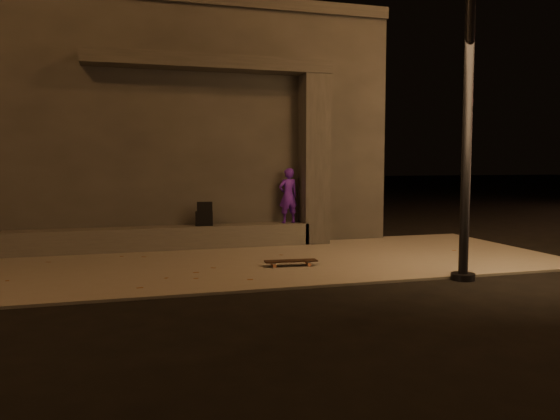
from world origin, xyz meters
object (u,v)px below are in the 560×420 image
object	(u,v)px
skateboard	(291,261)
street_lamp_0	(471,6)
skateboarder	(288,196)
backpack	(204,217)
column	(314,160)

from	to	relation	value
skateboard	street_lamp_0	xyz separation A→B (m)	(2.24, -1.59, 3.93)
street_lamp_0	skateboarder	bearing A→B (deg)	110.71
skateboarder	skateboard	bearing A→B (deg)	65.20
skateboard	backpack	bearing A→B (deg)	118.91
skateboard	column	bearing A→B (deg)	67.25
skateboarder	street_lamp_0	xyz separation A→B (m)	(1.53, -4.05, 2.98)
skateboard	street_lamp_0	distance (m)	4.80
column	backpack	bearing A→B (deg)	-180.00
column	skateboarder	size ratio (longest dim) A/B	3.07
skateboarder	skateboard	distance (m)	2.74
skateboard	street_lamp_0	size ratio (longest dim) A/B	0.13
column	street_lamp_0	distance (m)	4.72
skateboarder	backpack	size ratio (longest dim) A/B	2.36
backpack	skateboarder	bearing A→B (deg)	8.40
column	skateboarder	distance (m)	0.96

